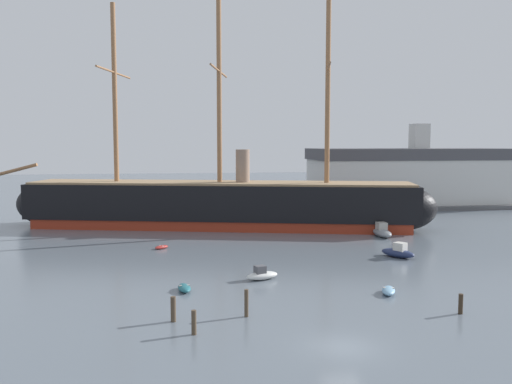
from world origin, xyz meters
TOP-DOWN VIEW (x-y plane):
  - ground_plane at (0.00, 0.00)m, footprint 400.00×400.00m
  - tall_ship at (-3.45, 48.87)m, footprint 69.20×23.68m
  - dinghy_foreground_left at (-9.58, 14.39)m, footprint 1.37×2.54m
  - dinghy_foreground_right at (7.65, 10.84)m, footprint 1.98×2.74m
  - motorboat_near_centre at (-2.27, 17.25)m, footprint 3.47×2.28m
  - motorboat_mid_right at (14.59, 24.57)m, footprint 3.70×4.31m
  - dinghy_alongside_bow at (-11.95, 33.52)m, footprint 1.96×1.79m
  - motorboat_alongside_stern at (17.94, 37.45)m, footprint 1.95×4.67m
  - sailboat_distant_centre at (2.63, 62.56)m, footprint 2.65×4.43m
  - mooring_piling_nearest at (-5.17, 6.82)m, footprint 0.31×0.31m
  - mooring_piling_left_pair at (10.89, 4.97)m, footprint 0.34×0.34m
  - mooring_piling_right_pair at (-9.16, 3.70)m, footprint 0.34×0.34m
  - mooring_piling_midwater at (-10.53, 6.54)m, footprint 0.38×0.38m
  - dockside_warehouse_right at (37.54, 70.97)m, footprint 43.65×18.28m

SIDE VIEW (x-z plane):
  - ground_plane at x=0.00m, z-range 0.00..0.00m
  - dinghy_alongside_bow at x=-11.95m, z-range 0.00..0.44m
  - dinghy_foreground_left at x=-9.58m, z-range 0.00..0.57m
  - dinghy_foreground_right at x=7.65m, z-range 0.00..0.60m
  - sailboat_distant_centre at x=2.63m, z-range -2.30..3.23m
  - motorboat_near_centre at x=-2.27m, z-range -0.20..1.15m
  - motorboat_mid_right at x=14.59m, z-range -0.25..1.45m
  - motorboat_alongside_stern at x=17.94m, z-range -0.29..1.67m
  - mooring_piling_left_pair at x=10.89m, z-range 0.00..1.54m
  - mooring_piling_right_pair at x=-9.16m, z-range 0.00..1.68m
  - mooring_piling_midwater at x=-10.53m, z-range 0.00..1.85m
  - mooring_piling_nearest at x=-5.17m, z-range 0.00..2.06m
  - tall_ship at x=-3.45m, z-range -13.25..20.64m
  - dockside_warehouse_right at x=37.54m, z-range -2.53..14.28m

